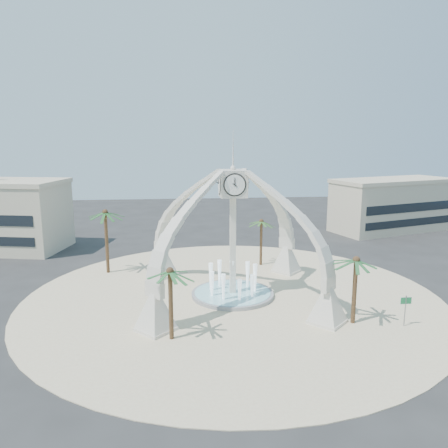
{
  "coord_description": "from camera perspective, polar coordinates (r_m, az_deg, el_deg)",
  "views": [
    {
      "loc": [
        -4.97,
        -40.13,
        15.25
      ],
      "look_at": [
        -0.64,
        2.0,
        6.82
      ],
      "focal_mm": 35.0,
      "sensor_mm": 36.0,
      "label": 1
    }
  ],
  "objects": [
    {
      "name": "palm_east",
      "position": [
        37.08,
        16.9,
        -4.64
      ],
      "size": [
        4.2,
        4.2,
        6.21
      ],
      "rotation": [
        0.0,
        0.0,
        0.09
      ],
      "color": "brown",
      "rests_on": "ground"
    },
    {
      "name": "clock_tower",
      "position": [
        41.37,
        1.16,
        -0.97
      ],
      "size": [
        17.94,
        17.94,
        16.3
      ],
      "color": "beige",
      "rests_on": "ground"
    },
    {
      "name": "palm_west",
      "position": [
        50.43,
        -15.27,
        1.36
      ],
      "size": [
        4.84,
        4.84,
        7.82
      ],
      "rotation": [
        0.0,
        0.0,
        -0.24
      ],
      "color": "brown",
      "rests_on": "ground"
    },
    {
      "name": "fountain",
      "position": [
        43.11,
        1.13,
        -9.05
      ],
      "size": [
        8.0,
        8.0,
        3.62
      ],
      "color": "#9B9B9E",
      "rests_on": "ground"
    },
    {
      "name": "street_sign",
      "position": [
        38.91,
        22.63,
        -9.68
      ],
      "size": [
        0.99,
        0.09,
        2.69
      ],
      "rotation": [
        0.0,
        0.0,
        0.02
      ],
      "color": "slate",
      "rests_on": "ground"
    },
    {
      "name": "ground",
      "position": [
        43.21,
        1.13,
        -9.41
      ],
      "size": [
        140.0,
        140.0,
        0.0
      ],
      "primitive_type": "plane",
      "color": "#282828",
      "rests_on": "ground"
    },
    {
      "name": "palm_north",
      "position": [
        52.2,
        4.9,
        0.27
      ],
      "size": [
        3.42,
        3.42,
        6.07
      ],
      "rotation": [
        0.0,
        0.0,
        0.01
      ],
      "color": "brown",
      "rests_on": "ground"
    },
    {
      "name": "building_ne",
      "position": [
        77.36,
        21.09,
        2.38
      ],
      "size": [
        21.87,
        14.17,
        8.6
      ],
      "rotation": [
        0.0,
        0.0,
        0.31
      ],
      "color": "#C1B696",
      "rests_on": "ground"
    },
    {
      "name": "plaza",
      "position": [
        43.2,
        1.13,
        -9.37
      ],
      "size": [
        40.0,
        40.0,
        0.06
      ],
      "primitive_type": "cylinder",
      "color": "beige",
      "rests_on": "ground"
    },
    {
      "name": "palm_south",
      "position": [
        32.93,
        -7.07,
        -6.27
      ],
      "size": [
        3.85,
        3.85,
        6.15
      ],
      "rotation": [
        0.0,
        0.0,
        -0.06
      ],
      "color": "brown",
      "rests_on": "ground"
    }
  ]
}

